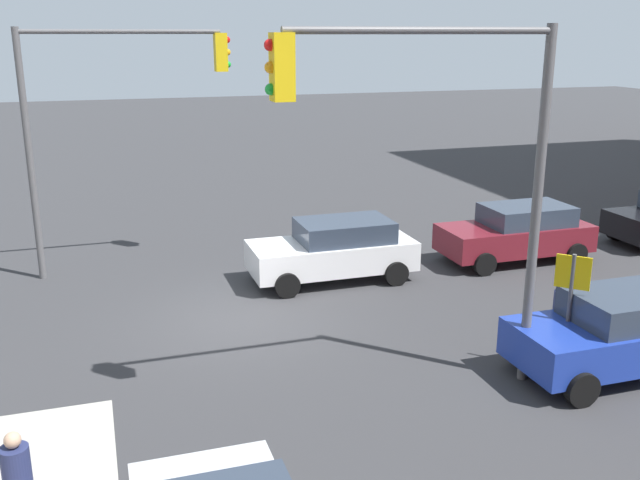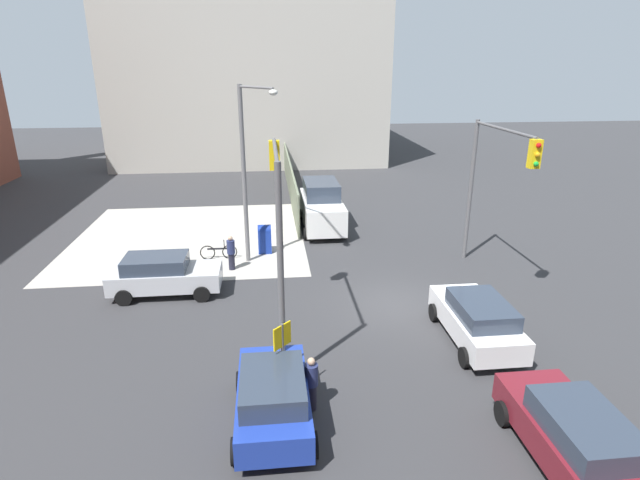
% 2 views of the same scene
% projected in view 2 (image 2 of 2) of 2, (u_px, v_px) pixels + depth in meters
% --- Properties ---
extents(ground_plane, '(120.00, 120.00, 0.00)m').
position_uv_depth(ground_plane, '(395.00, 304.00, 19.31)').
color(ground_plane, '#333335').
extents(sidewalk_corner, '(12.00, 12.00, 0.01)m').
position_uv_depth(sidewalk_corner, '(190.00, 237.00, 26.84)').
color(sidewalk_corner, '#ADA89E').
rests_on(sidewalk_corner, ground).
extents(construction_fence, '(19.84, 0.12, 2.40)m').
position_uv_depth(construction_fence, '(289.00, 177.00, 35.38)').
color(construction_fence, slate).
rests_on(construction_fence, ground).
extents(building_loft_east, '(20.00, 24.00, 14.44)m').
position_uv_depth(building_loft_east, '(251.00, 80.00, 50.02)').
color(building_loft_east, '#ADA89E').
rests_on(building_loft_east, ground).
extents(traffic_signal_nw_corner, '(5.01, 0.36, 6.50)m').
position_uv_depth(traffic_signal_nw_corner, '(278.00, 213.00, 14.87)').
color(traffic_signal_nw_corner, '#59595B').
rests_on(traffic_signal_nw_corner, ground).
extents(traffic_signal_se_corner, '(5.41, 0.36, 6.50)m').
position_uv_depth(traffic_signal_se_corner, '(493.00, 171.00, 20.50)').
color(traffic_signal_se_corner, '#59595B').
rests_on(traffic_signal_se_corner, ground).
extents(street_lamp_corner, '(2.35, 1.66, 8.00)m').
position_uv_depth(street_lamp_corner, '(248.00, 163.00, 21.76)').
color(street_lamp_corner, slate).
rests_on(street_lamp_corner, ground).
extents(warning_sign_two_way, '(0.48, 0.48, 2.40)m').
position_uv_depth(warning_sign_two_way, '(283.00, 349.00, 13.25)').
color(warning_sign_two_way, '#4C4C4C').
rests_on(warning_sign_two_way, ground).
extents(mailbox_blue, '(0.56, 0.64, 1.43)m').
position_uv_depth(mailbox_blue, '(265.00, 238.00, 24.36)').
color(mailbox_blue, navy).
rests_on(mailbox_blue, ground).
extents(coupe_maroon, '(4.32, 2.02, 1.62)m').
position_uv_depth(coupe_maroon, '(575.00, 437.00, 11.28)').
color(coupe_maroon, maroon).
rests_on(coupe_maroon, ground).
extents(sedan_blue, '(3.88, 2.02, 1.62)m').
position_uv_depth(sedan_blue, '(273.00, 396.00, 12.65)').
color(sedan_blue, '#1E389E').
rests_on(sedan_blue, ground).
extents(coupe_white, '(4.33, 2.02, 1.62)m').
position_uv_depth(coupe_white, '(477.00, 319.00, 16.48)').
color(coupe_white, white).
rests_on(coupe_white, ground).
extents(sedan_silver, '(2.02, 4.34, 1.62)m').
position_uv_depth(sedan_silver, '(164.00, 274.00, 19.96)').
color(sedan_silver, '#B7BABF').
rests_on(sedan_silver, ground).
extents(van_white_delivery, '(5.40, 2.32, 2.62)m').
position_uv_depth(van_white_delivery, '(322.00, 206.00, 27.88)').
color(van_white_delivery, white).
rests_on(van_white_delivery, ground).
extents(pedestrian_crossing, '(0.36, 0.36, 1.58)m').
position_uv_depth(pedestrian_crossing, '(311.00, 383.00, 13.22)').
color(pedestrian_crossing, navy).
rests_on(pedestrian_crossing, ground).
extents(pedestrian_waiting, '(0.36, 0.36, 1.60)m').
position_uv_depth(pedestrian_waiting, '(231.00, 252.00, 22.32)').
color(pedestrian_waiting, navy).
rests_on(pedestrian_waiting, ground).
extents(bicycle_leaning_on_fence, '(0.05, 1.75, 0.97)m').
position_uv_depth(bicycle_leaning_on_fence, '(219.00, 252.00, 23.72)').
color(bicycle_leaning_on_fence, black).
rests_on(bicycle_leaning_on_fence, ground).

